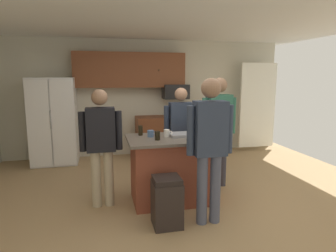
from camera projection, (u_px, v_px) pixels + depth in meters
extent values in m
plane|color=tan|center=(178.00, 200.00, 4.25)|extent=(7.04, 7.04, 0.00)
plane|color=white|center=(179.00, 14.00, 3.81)|extent=(7.04, 7.04, 0.00)
cube|color=beige|center=(147.00, 98.00, 6.72)|extent=(6.40, 0.10, 2.60)
cube|color=white|center=(257.00, 106.00, 6.94)|extent=(0.90, 0.06, 2.00)
cube|color=brown|center=(130.00, 70.00, 6.33)|extent=(2.40, 0.35, 0.75)
sphere|color=#4C3823|center=(159.00, 70.00, 6.28)|extent=(0.04, 0.04, 0.04)
cube|color=brown|center=(176.00, 135.00, 6.69)|extent=(1.80, 0.60, 0.90)
sphere|color=#4C3823|center=(199.00, 137.00, 6.48)|extent=(0.04, 0.04, 0.04)
cube|color=white|center=(54.00, 121.00, 5.96)|extent=(0.89, 0.70, 1.77)
cube|color=white|center=(39.00, 124.00, 5.56)|extent=(0.42, 0.04, 1.69)
cube|color=white|center=(63.00, 123.00, 5.65)|extent=(0.42, 0.04, 1.69)
cylinder|color=#B2B2B7|center=(51.00, 120.00, 5.56)|extent=(0.02, 0.02, 0.35)
cube|color=black|center=(176.00, 92.00, 6.54)|extent=(0.56, 0.40, 0.32)
cube|color=brown|center=(173.00, 171.00, 4.18)|extent=(1.14, 0.70, 0.90)
cube|color=#60564C|center=(173.00, 139.00, 4.10)|extent=(1.28, 0.84, 0.04)
cylinder|color=#383842|center=(213.00, 161.00, 4.73)|extent=(0.13, 0.13, 0.86)
cylinder|color=#383842|center=(222.00, 160.00, 4.77)|extent=(0.13, 0.13, 0.86)
cube|color=#2D6651|center=(219.00, 115.00, 4.62)|extent=(0.38, 0.22, 0.65)
sphere|color=#8C664C|center=(220.00, 85.00, 4.54)|extent=(0.23, 0.23, 0.23)
cylinder|color=#2D6651|center=(205.00, 116.00, 4.57)|extent=(0.09, 0.09, 0.58)
cylinder|color=#2D6651|center=(233.00, 115.00, 4.68)|extent=(0.09, 0.09, 0.58)
cylinder|color=tan|center=(96.00, 179.00, 3.99)|extent=(0.13, 0.13, 0.79)
cylinder|color=tan|center=(109.00, 178.00, 4.03)|extent=(0.13, 0.13, 0.79)
cube|color=black|center=(101.00, 130.00, 3.90)|extent=(0.38, 0.22, 0.59)
sphere|color=#8C664C|center=(99.00, 97.00, 3.83)|extent=(0.21, 0.21, 0.21)
cylinder|color=black|center=(82.00, 132.00, 3.85)|extent=(0.09, 0.09, 0.53)
cylinder|color=black|center=(119.00, 130.00, 3.95)|extent=(0.09, 0.09, 0.53)
cylinder|color=#4C5166|center=(202.00, 190.00, 3.51)|extent=(0.13, 0.13, 0.86)
cylinder|color=#4C5166|center=(215.00, 189.00, 3.55)|extent=(0.13, 0.13, 0.86)
cube|color=#2D384C|center=(210.00, 128.00, 3.41)|extent=(0.38, 0.22, 0.65)
sphere|color=#8C664C|center=(211.00, 88.00, 3.33)|extent=(0.23, 0.23, 0.23)
cylinder|color=#2D384C|center=(191.00, 131.00, 3.36)|extent=(0.09, 0.09, 0.58)
cylinder|color=#2D384C|center=(229.00, 129.00, 3.46)|extent=(0.09, 0.09, 0.58)
cylinder|color=tan|center=(176.00, 160.00, 4.94)|extent=(0.13, 0.13, 0.78)
cylinder|color=tan|center=(185.00, 159.00, 4.98)|extent=(0.13, 0.13, 0.78)
cube|color=#2D384C|center=(181.00, 120.00, 4.85)|extent=(0.38, 0.22, 0.58)
sphere|color=tan|center=(181.00, 94.00, 4.77)|extent=(0.21, 0.21, 0.21)
cylinder|color=#2D384C|center=(167.00, 122.00, 4.80)|extent=(0.09, 0.09, 0.53)
cylinder|color=#2D384C|center=(195.00, 121.00, 4.90)|extent=(0.09, 0.09, 0.53)
cylinder|color=white|center=(167.00, 133.00, 4.12)|extent=(0.08, 0.08, 0.11)
torus|color=white|center=(171.00, 133.00, 4.13)|extent=(0.06, 0.01, 0.06)
cylinder|color=#4C6B99|center=(150.00, 134.00, 4.13)|extent=(0.09, 0.09, 0.09)
torus|color=#4C6B99|center=(155.00, 133.00, 4.14)|extent=(0.06, 0.01, 0.06)
cylinder|color=black|center=(157.00, 136.00, 3.92)|extent=(0.07, 0.07, 0.12)
cylinder|color=black|center=(208.00, 135.00, 3.95)|extent=(0.07, 0.07, 0.14)
cylinder|color=black|center=(140.00, 130.00, 4.23)|extent=(0.06, 0.06, 0.15)
cube|color=#B7B7BC|center=(185.00, 135.00, 4.20)|extent=(0.44, 0.30, 0.02)
cube|color=#A8A8AD|center=(185.00, 134.00, 4.19)|extent=(0.44, 0.30, 0.02)
cube|color=black|center=(167.00, 204.00, 3.49)|extent=(0.34, 0.34, 0.55)
cube|color=black|center=(167.00, 180.00, 3.43)|extent=(0.32, 0.32, 0.06)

